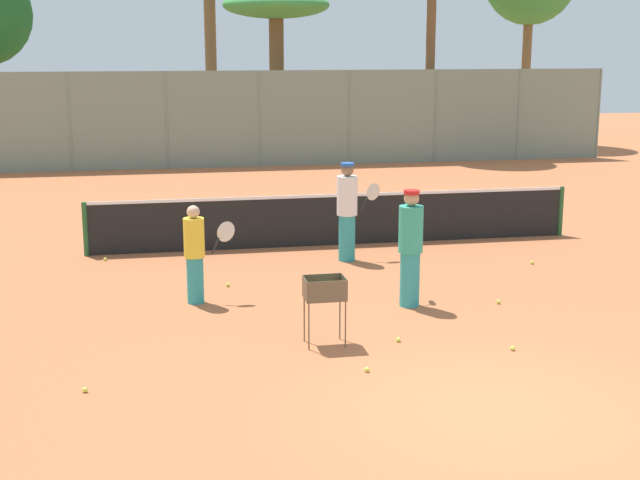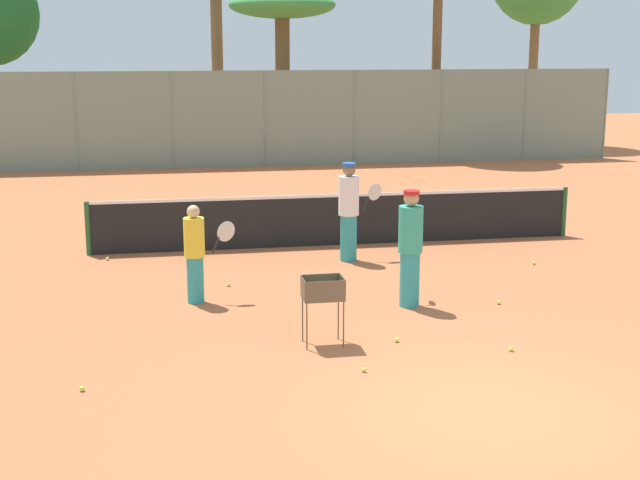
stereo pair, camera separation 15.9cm
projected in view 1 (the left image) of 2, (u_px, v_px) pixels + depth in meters
name	position (u px, v px, depth m)	size (l,w,h in m)	color
ground_plane	(491.00, 410.00, 10.18)	(80.00, 80.00, 0.00)	#B7663D
tennis_net	(335.00, 219.00, 18.33)	(10.10, 0.10, 1.07)	#26592D
back_fence	(260.00, 119.00, 29.81)	(24.70, 0.08, 3.20)	gray
tree_5	(276.00, 13.00, 31.87)	(3.84, 3.84, 5.90)	brown
player_white_outfit	(410.00, 246.00, 13.99)	(0.39, 0.94, 1.87)	teal
player_red_cap	(347.00, 210.00, 16.94)	(0.94, 0.40, 1.89)	teal
player_yellow_shirt	(195.00, 253.00, 14.19)	(0.88, 0.33, 1.60)	teal
ball_cart	(324.00, 294.00, 12.22)	(0.56, 0.41, 0.96)	brown
tennis_ball_0	(85.00, 390.00, 10.67)	(0.07, 0.07, 0.07)	#D1E54C
tennis_ball_1	(513.00, 348.00, 12.12)	(0.07, 0.07, 0.07)	#D1E54C
tennis_ball_2	(499.00, 302.00, 14.29)	(0.07, 0.07, 0.07)	#D1E54C
tennis_ball_3	(105.00, 259.00, 17.11)	(0.07, 0.07, 0.07)	#D1E54C
tennis_ball_4	(532.00, 262.00, 16.84)	(0.07, 0.07, 0.07)	#D1E54C
tennis_ball_5	(367.00, 370.00, 11.33)	(0.07, 0.07, 0.07)	#D1E54C
tennis_ball_6	(228.00, 285.00, 15.29)	(0.07, 0.07, 0.07)	#D1E54C
tennis_ball_7	(398.00, 340.00, 12.47)	(0.07, 0.07, 0.07)	#D1E54C
parked_car	(156.00, 135.00, 33.72)	(4.20, 1.70, 1.60)	white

